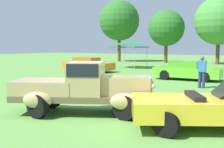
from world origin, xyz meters
name	(u,v)px	position (x,y,z in m)	size (l,w,h in m)	color
ground_plane	(94,111)	(0.00, 0.00, 0.00)	(120.00, 120.00, 0.00)	#568C3D
feature_pickup_truck	(84,87)	(-0.09, -0.43, 0.87)	(4.65, 3.41, 1.70)	brown
neighbor_convertible	(214,107)	(3.90, 0.14, 0.58)	(4.51, 3.63, 1.40)	yellow
show_car_orange	(88,65)	(-9.22, 11.49, 0.60)	(4.56, 1.84, 1.22)	orange
show_car_lime	(187,71)	(-0.15, 10.35, 0.60)	(4.30, 1.89, 1.22)	#60C62D
spectator_between_cars	(202,71)	(1.66, 7.28, 0.91)	(0.42, 0.27, 1.69)	#283351
canopy_tent_left_field	(129,44)	(-8.23, 17.00, 2.42)	(3.02, 3.02, 2.71)	#B7B7BC
treeline_far_left	(119,21)	(-15.18, 26.46, 5.77)	(5.67, 5.67, 8.62)	brown
treeline_mid_left	(166,28)	(-8.41, 27.23, 4.54)	(4.74, 4.74, 6.92)	brown
treeline_center	(219,21)	(-1.91, 27.49, 5.18)	(5.74, 5.74, 8.06)	brown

